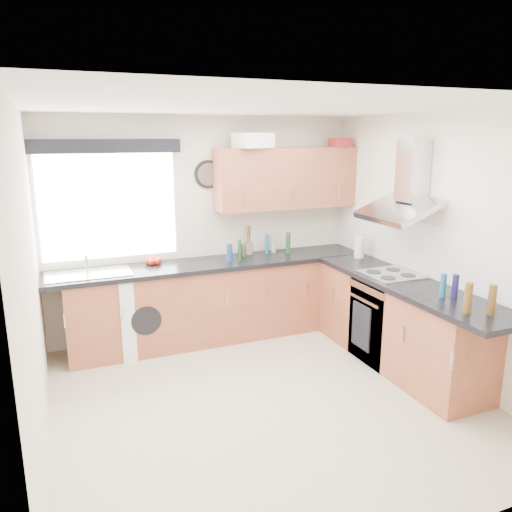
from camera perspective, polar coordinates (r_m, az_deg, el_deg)
name	(u,v)px	position (r m, az deg, el deg)	size (l,w,h in m)	color
ground_plane	(266,399)	(4.62, 1.20, -16.06)	(3.60, 3.60, 0.00)	beige
ceiling	(268,107)	(4.01, 1.38, 16.67)	(3.60, 3.60, 0.02)	white
wall_back	(205,227)	(5.80, -5.88, 3.27)	(3.60, 0.02, 2.50)	silver
wall_front	(409,346)	(2.68, 17.14, -9.82)	(3.60, 0.02, 2.50)	silver
wall_left	(31,288)	(3.82, -24.34, -3.38)	(0.02, 3.60, 2.50)	silver
wall_right	(438,246)	(5.12, 20.08, 1.11)	(0.02, 3.60, 2.50)	silver
window	(109,207)	(5.54, -16.43, 5.45)	(1.40, 0.02, 1.10)	white
window_blind	(106,146)	(5.40, -16.78, 11.95)	(1.50, 0.18, 0.14)	black
splashback	(416,247)	(5.35, 17.79, 1.03)	(0.01, 3.00, 0.54)	white
base_cab_back	(205,303)	(5.71, -5.81, -5.41)	(3.00, 0.58, 0.86)	brown
base_cab_corner	(328,288)	(6.32, 8.28, -3.59)	(0.60, 0.60, 0.86)	brown
base_cab_right	(398,324)	(5.27, 15.89, -7.52)	(0.58, 2.10, 0.86)	brown
worktop_back	(213,264)	(5.60, -4.91, -0.91)	(3.60, 0.62, 0.05)	black
worktop_right	(410,285)	(5.01, 17.19, -3.23)	(0.62, 2.42, 0.05)	black
sink	(88,270)	(5.35, -18.63, -1.56)	(0.84, 0.46, 0.10)	#BBBEC2
oven	(388,320)	(5.38, 14.82, -7.09)	(0.56, 0.58, 0.85)	black
hob_plate	(391,274)	(5.23, 15.15, -2.03)	(0.52, 0.52, 0.01)	#BBBEC2
extractor_hood	(405,189)	(5.13, 16.63, 7.30)	(0.52, 0.78, 0.66)	#BBBEC2
upper_cabinets	(286,178)	(5.90, 3.46, 8.90)	(1.70, 0.35, 0.70)	brown
washing_machine	(141,311)	(5.57, -12.97, -6.19)	(0.59, 0.57, 0.86)	white
wall_clock	(209,174)	(5.70, -5.43, 9.27)	(0.32, 0.32, 0.04)	black
casserole	(253,140)	(5.60, -0.33, 13.08)	(0.39, 0.28, 0.16)	white
storage_box	(340,143)	(6.10, 9.60, 12.66)	(0.22, 0.19, 0.10)	#A62223
utensil_pot	(249,248)	(5.92, -0.85, 0.90)	(0.10, 0.10, 0.14)	#79665A
kitchen_roll	(359,247)	(5.86, 11.73, 0.98)	(0.11, 0.11, 0.24)	white
tomato_cluster	(153,261)	(5.57, -11.66, -0.56)	(0.16, 0.16, 0.07)	#AD1C0A
jar_0	(241,250)	(5.87, -1.72, 0.72)	(0.05, 0.05, 0.13)	maroon
jar_1	(288,243)	(5.94, 3.69, 1.48)	(0.06, 0.06, 0.26)	#184520
jar_2	(244,251)	(5.79, -1.36, 0.60)	(0.04, 0.04, 0.14)	#1A4922
jar_3	(273,244)	(6.00, 1.98, 1.40)	(0.06, 0.06, 0.21)	#AFA395
jar_4	(267,244)	(5.94, 1.24, 1.40)	(0.04, 0.04, 0.23)	#1B5C85
jar_5	(240,250)	(5.59, -1.87, 0.67)	(0.04, 0.04, 0.24)	#184418
jar_6	(288,247)	(6.05, 3.67, 1.01)	(0.04, 0.04, 0.11)	black
jar_7	(230,253)	(5.57, -3.04, 0.36)	(0.07, 0.07, 0.20)	navy
bottle_0	(468,298)	(4.29, 23.08, -4.44)	(0.06, 0.06, 0.25)	brown
bottle_1	(492,300)	(4.34, 25.37, -4.55)	(0.06, 0.06, 0.25)	brown
bottle_2	(443,286)	(4.64, 20.61, -3.18)	(0.05, 0.05, 0.21)	#1A5181
bottle_3	(455,286)	(4.66, 21.82, -3.22)	(0.05, 0.05, 0.21)	#1E1955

